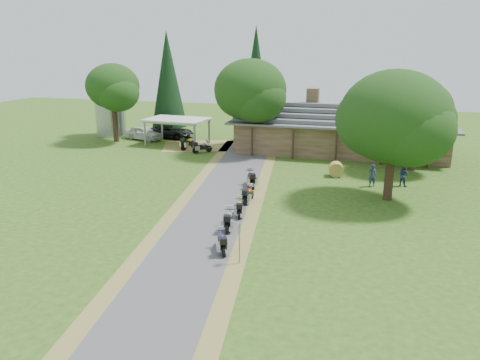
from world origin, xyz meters
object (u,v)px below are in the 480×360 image
(motorcycle_carport_a, at_px, (188,142))
(hay_bale, at_px, (336,169))
(lodge, at_px, (340,128))
(motorcycle_row_b, at_px, (229,219))
(motorcycle_carport_b, at_px, (202,146))
(carport, at_px, (177,132))
(motorcycle_row_a, at_px, (222,241))
(motorcycle_row_c, at_px, (239,207))
(motorcycle_row_d, at_px, (249,194))
(car_dark_suv, at_px, (170,128))
(motorcycle_row_e, at_px, (251,178))
(car_white_sedan, at_px, (144,131))
(silo, at_px, (110,105))

(motorcycle_carport_a, relative_size, hay_bale, 1.79)
(lodge, xyz_separation_m, motorcycle_row_b, (-4.60, -23.09, -1.81))
(motorcycle_carport_a, relative_size, motorcycle_carport_b, 1.11)
(carport, bearing_deg, motorcycle_row_a, -57.88)
(motorcycle_row_c, distance_m, hay_bale, 12.26)
(motorcycle_carport_b, distance_m, hay_bale, 14.65)
(motorcycle_row_d, relative_size, motorcycle_carport_a, 0.83)
(lodge, bearing_deg, motorcycle_carport_b, -161.96)
(motorcycle_carport_a, bearing_deg, car_dark_suv, 56.52)
(carport, bearing_deg, motorcycle_row_c, -52.96)
(motorcycle_row_e, distance_m, motorcycle_carport_a, 14.82)
(carport, height_order, motorcycle_row_e, carport)
(motorcycle_row_a, xyz_separation_m, motorcycle_row_b, (-0.56, 3.05, 0.04))
(car_dark_suv, height_order, motorcycle_row_d, car_dark_suv)
(car_white_sedan, height_order, motorcycle_row_c, car_white_sedan)
(motorcycle_row_c, xyz_separation_m, motorcycle_carport_b, (-8.59, 16.44, 0.06))
(lodge, bearing_deg, carport, -176.43)
(car_white_sedan, bearing_deg, carport, -91.02)
(lodge, height_order, car_dark_suv, lodge)
(car_dark_suv, distance_m, motorcycle_carport_b, 8.97)
(carport, distance_m, motorcycle_carport_a, 2.97)
(motorcycle_row_b, height_order, motorcycle_row_d, motorcycle_row_b)
(hay_bale, bearing_deg, silo, 157.30)
(motorcycle_carport_a, bearing_deg, motorcycle_row_c, -132.37)
(motorcycle_row_c, xyz_separation_m, hay_bale, (5.08, 11.16, -0.00))
(car_dark_suv, bearing_deg, motorcycle_row_a, -145.14)
(car_white_sedan, height_order, motorcycle_row_e, car_white_sedan)
(car_white_sedan, distance_m, motorcycle_row_d, 25.21)
(motorcycle_row_e, height_order, hay_bale, motorcycle_row_e)
(motorcycle_carport_a, xyz_separation_m, motorcycle_carport_b, (1.95, -1.21, -0.07))
(motorcycle_row_d, bearing_deg, car_dark_suv, 39.77)
(motorcycle_row_a, bearing_deg, motorcycle_carport_b, -2.24)
(motorcycle_row_d, bearing_deg, motorcycle_row_c, -173.78)
(carport, relative_size, car_dark_suv, 1.09)
(lodge, xyz_separation_m, hay_bale, (0.46, -9.57, -1.86))
(silo, distance_m, car_dark_suv, 7.99)
(motorcycle_row_d, bearing_deg, lodge, -11.17)
(silo, xyz_separation_m, hay_bale, (27.55, -11.52, -2.97))
(carport, relative_size, motorcycle_row_b, 3.49)
(car_dark_suv, bearing_deg, motorcycle_row_b, -143.23)
(car_white_sedan, relative_size, motorcycle_carport_b, 3.14)
(motorcycle_row_a, xyz_separation_m, hay_bale, (4.50, 16.56, -0.01))
(lodge, xyz_separation_m, car_white_sedan, (-22.02, 0.33, -1.46))
(carport, xyz_separation_m, motorcycle_row_d, (12.48, -16.96, -0.81))
(motorcycle_row_d, relative_size, motorcycle_carport_b, 0.93)
(motorcycle_row_c, relative_size, motorcycle_row_d, 0.98)
(motorcycle_row_e, bearing_deg, motorcycle_row_c, 165.39)
(motorcycle_row_b, bearing_deg, lodge, -21.68)
(silo, bearing_deg, motorcycle_row_c, -45.27)
(motorcycle_row_d, bearing_deg, car_white_sedan, 46.83)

